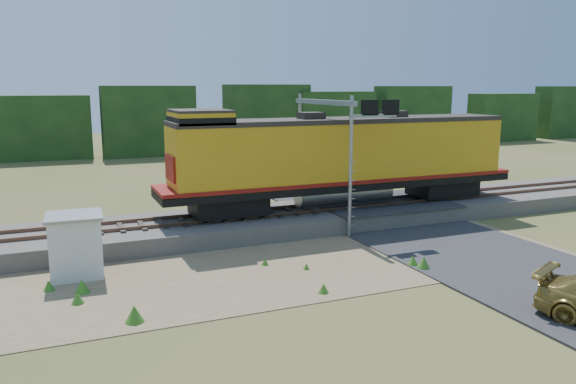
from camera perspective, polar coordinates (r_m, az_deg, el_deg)
name	(u,v)px	position (r m, az deg, el deg)	size (l,w,h in m)	color
ground	(309,267)	(21.87, 2.12, -7.61)	(140.00, 140.00, 0.00)	#475123
ballast	(256,223)	(27.11, -3.25, -3.14)	(70.00, 5.00, 0.80)	slate
rails	(256,213)	(27.00, -3.26, -2.15)	(70.00, 1.54, 0.16)	brown
dirt_shoulder	(256,269)	(21.59, -3.31, -7.83)	(26.00, 8.00, 0.03)	#8C7754
road	(444,241)	(26.05, 15.56, -4.80)	(7.00, 66.00, 0.86)	#38383A
tree_line_north	(147,125)	(57.61, -14.17, 6.57)	(130.00, 3.00, 6.50)	#1A3814
weed_clumps	(221,278)	(20.80, -6.87, -8.66)	(15.00, 6.20, 0.56)	#3C7722
locomotive	(340,157)	(28.38, 5.29, 3.56)	(18.95, 2.89, 4.89)	black
shed	(76,245)	(21.92, -20.74, -5.06)	(2.05, 2.05, 2.32)	silver
signal_gantry	(335,128)	(27.36, 4.81, 6.53)	(2.57, 6.20, 6.49)	gray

